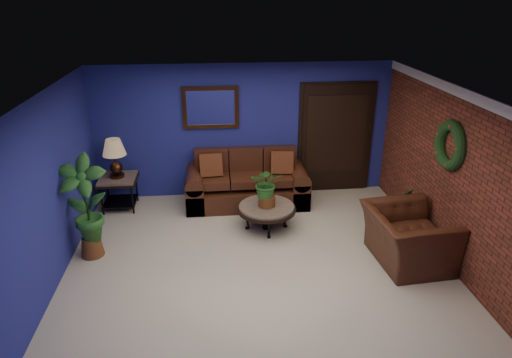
{
  "coord_description": "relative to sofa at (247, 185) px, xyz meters",
  "views": [
    {
      "loc": [
        -0.6,
        -5.65,
        3.73
      ],
      "look_at": [
        0.03,
        0.55,
        1.1
      ],
      "focal_mm": 32.0,
      "sensor_mm": 36.0,
      "label": 1
    }
  ],
  "objects": [
    {
      "name": "table_lamp",
      "position": [
        -2.31,
        -0.03,
        0.72
      ],
      "size": [
        0.41,
        0.41,
        0.68
      ],
      "color": "#402210",
      "rests_on": "end_table"
    },
    {
      "name": "coffee_table",
      "position": [
        0.24,
        -1.07,
        0.03
      ],
      "size": [
        0.97,
        0.97,
        0.41
      ],
      "rotation": [
        0.0,
        0.0,
        -0.18
      ],
      "color": "#514B47",
      "rests_on": "ground"
    },
    {
      "name": "wreath",
      "position": [
        2.68,
        -2.03,
        1.37
      ],
      "size": [
        0.16,
        0.72,
        0.72
      ],
      "primitive_type": "torus",
      "rotation": [
        0.0,
        1.57,
        0.0
      ],
      "color": "black",
      "rests_on": "wall_right_brick"
    },
    {
      "name": "tall_plant",
      "position": [
        -2.46,
        -1.63,
        0.53
      ],
      "size": [
        0.72,
        0.51,
        1.57
      ],
      "color": "brown",
      "rests_on": "ground"
    },
    {
      "name": "ceiling",
      "position": [
        -0.01,
        -2.08,
        2.17
      ],
      "size": [
        5.5,
        5.0,
        0.02
      ],
      "primitive_type": "cube",
      "color": "white",
      "rests_on": "wall_back"
    },
    {
      "name": "armchair",
      "position": [
        2.14,
        -2.26,
        0.07
      ],
      "size": [
        1.15,
        1.29,
        0.79
      ],
      "primitive_type": "imported",
      "rotation": [
        0.0,
        0.0,
        1.65
      ],
      "color": "#411D12",
      "rests_on": "ground"
    },
    {
      "name": "wall_left",
      "position": [
        -2.76,
        -2.08,
        0.92
      ],
      "size": [
        0.04,
        5.0,
        2.5
      ],
      "primitive_type": "cube",
      "color": "navy",
      "rests_on": "ground"
    },
    {
      "name": "side_chair",
      "position": [
        0.18,
        0.04,
        0.21
      ],
      "size": [
        0.42,
        0.42,
        0.94
      ],
      "rotation": [
        0.0,
        0.0,
        0.06
      ],
      "color": "brown",
      "rests_on": "ground"
    },
    {
      "name": "coffee_plant",
      "position": [
        0.24,
        -1.07,
        0.46
      ],
      "size": [
        0.56,
        0.51,
        0.68
      ],
      "color": "brown",
      "rests_on": "coffee_table"
    },
    {
      "name": "wall_back",
      "position": [
        -0.01,
        0.42,
        0.92
      ],
      "size": [
        5.5,
        0.04,
        2.5
      ],
      "primitive_type": "cube",
      "color": "navy",
      "rests_on": "ground"
    },
    {
      "name": "crown_molding",
      "position": [
        2.71,
        -2.08,
        2.1
      ],
      "size": [
        0.03,
        5.0,
        0.14
      ],
      "primitive_type": "cube",
      "color": "white",
      "rests_on": "wall_right_brick"
    },
    {
      "name": "floor_plant",
      "position": [
        2.34,
        -1.48,
        0.11
      ],
      "size": [
        0.4,
        0.33,
        0.84
      ],
      "color": "brown",
      "rests_on": "ground"
    },
    {
      "name": "end_table",
      "position": [
        -2.31,
        -0.03,
        0.14
      ],
      "size": [
        0.66,
        0.66,
        0.61
      ],
      "color": "#514B47",
      "rests_on": "ground"
    },
    {
      "name": "sofa",
      "position": [
        0.0,
        0.0,
        0.0
      ],
      "size": [
        2.21,
        0.95,
        0.99
      ],
      "color": "#411D12",
      "rests_on": "ground"
    },
    {
      "name": "wall_mirror",
      "position": [
        -0.61,
        0.38,
        1.39
      ],
      "size": [
        1.02,
        0.06,
        0.77
      ],
      "primitive_type": "cube",
      "color": "#402210",
      "rests_on": "wall_back"
    },
    {
      "name": "closet_door",
      "position": [
        1.74,
        0.39,
        0.72
      ],
      "size": [
        1.44,
        0.06,
        2.18
      ],
      "primitive_type": "cube",
      "color": "black",
      "rests_on": "wall_back"
    },
    {
      "name": "floor",
      "position": [
        -0.01,
        -2.08,
        -0.33
      ],
      "size": [
        5.5,
        5.5,
        0.0
      ],
      "primitive_type": "plane",
      "color": "#C1B2A0",
      "rests_on": "ground"
    },
    {
      "name": "wall_right_brick",
      "position": [
        2.74,
        -2.08,
        0.92
      ],
      "size": [
        0.04,
        5.0,
        2.5
      ],
      "primitive_type": "cube",
      "color": "maroon",
      "rests_on": "ground"
    }
  ]
}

